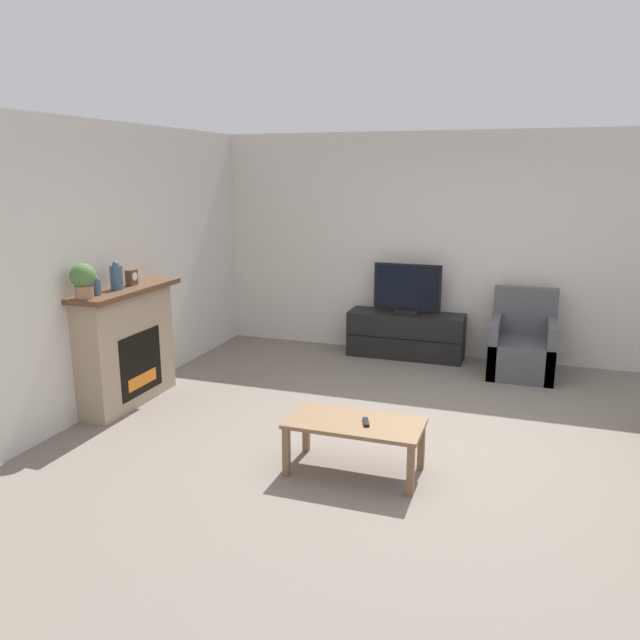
{
  "coord_description": "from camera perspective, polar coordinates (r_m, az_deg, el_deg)",
  "views": [
    {
      "loc": [
        0.79,
        -4.94,
        2.25
      ],
      "look_at": [
        -1.1,
        0.54,
        0.85
      ],
      "focal_mm": 35.0,
      "sensor_mm": 36.0,
      "label": 1
    }
  ],
  "objects": [
    {
      "name": "wall_left",
      "position": [
        6.34,
        -18.87,
        4.67
      ],
      "size": [
        0.06,
        12.0,
        2.7
      ],
      "color": "beige",
      "rests_on": "ground"
    },
    {
      "name": "mantel_vase_left",
      "position": [
        5.9,
        -19.77,
        2.91
      ],
      "size": [
        0.08,
        0.08,
        0.17
      ],
      "color": "#385670",
      "rests_on": "fireplace"
    },
    {
      "name": "tv_stand",
      "position": [
        7.73,
        7.84,
        -1.36
      ],
      "size": [
        1.4,
        0.43,
        0.55
      ],
      "color": "black",
      "rests_on": "ground"
    },
    {
      "name": "coffee_table",
      "position": [
        4.77,
        3.2,
        -9.84
      ],
      "size": [
        1.02,
        0.51,
        0.41
      ],
      "color": "brown",
      "rests_on": "ground"
    },
    {
      "name": "remote",
      "position": [
        4.71,
        4.22,
        -9.29
      ],
      "size": [
        0.09,
        0.15,
        0.02
      ],
      "rotation": [
        0.0,
        0.0,
        0.34
      ],
      "color": "black",
      "rests_on": "coffee_table"
    },
    {
      "name": "fireplace",
      "position": [
        6.35,
        -17.26,
        -2.19
      ],
      "size": [
        0.42,
        1.3,
        1.16
      ],
      "color": "tan",
      "rests_on": "ground"
    },
    {
      "name": "potted_plant",
      "position": [
        5.76,
        -20.84,
        3.51
      ],
      "size": [
        0.22,
        0.22,
        0.31
      ],
      "color": "#936B4C",
      "rests_on": "fireplace"
    },
    {
      "name": "ground_plane",
      "position": [
        5.49,
        9.21,
        -10.82
      ],
      "size": [
        24.0,
        24.0,
        0.0
      ],
      "primitive_type": "plane",
      "color": "slate"
    },
    {
      "name": "mantel_clock",
      "position": [
        6.3,
        -16.84,
        3.75
      ],
      "size": [
        0.08,
        0.11,
        0.15
      ],
      "color": "brown",
      "rests_on": "fireplace"
    },
    {
      "name": "wall_back",
      "position": [
        7.71,
        13.06,
        6.51
      ],
      "size": [
        12.0,
        0.06,
        2.7
      ],
      "color": "beige",
      "rests_on": "ground"
    },
    {
      "name": "armchair",
      "position": [
        7.37,
        17.99,
        -2.43
      ],
      "size": [
        0.7,
        0.76,
        0.95
      ],
      "color": "#4C4C51",
      "rests_on": "ground"
    },
    {
      "name": "tv",
      "position": [
        7.6,
        7.98,
        2.71
      ],
      "size": [
        0.82,
        0.18,
        0.6
      ],
      "color": "black",
      "rests_on": "tv_stand"
    },
    {
      "name": "mantel_vase_centre_left",
      "position": [
        6.12,
        -18.11,
        3.82
      ],
      "size": [
        0.12,
        0.12,
        0.27
      ],
      "color": "#385670",
      "rests_on": "fireplace"
    }
  ]
}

